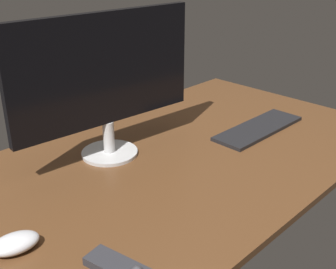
# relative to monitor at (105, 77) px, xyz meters

# --- Properties ---
(desk) EXTENTS (1.40, 0.84, 0.02)m
(desk) POSITION_rel_monitor_xyz_m (0.16, -0.16, -0.26)
(desk) COLOR brown
(desk) RESTS_ON ground
(monitor) EXTENTS (0.59, 0.17, 0.43)m
(monitor) POSITION_rel_monitor_xyz_m (0.00, 0.00, 0.00)
(monitor) COLOR silver
(monitor) RESTS_ON desk
(keyboard) EXTENTS (0.38, 0.13, 0.01)m
(keyboard) POSITION_rel_monitor_xyz_m (0.48, -0.23, -0.24)
(keyboard) COLOR black
(keyboard) RESTS_ON desk
(computer_mouse) EXTENTS (0.12, 0.09, 0.04)m
(computer_mouse) POSITION_rel_monitor_xyz_m (-0.43, -0.21, -0.23)
(computer_mouse) COLOR silver
(computer_mouse) RESTS_ON desk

